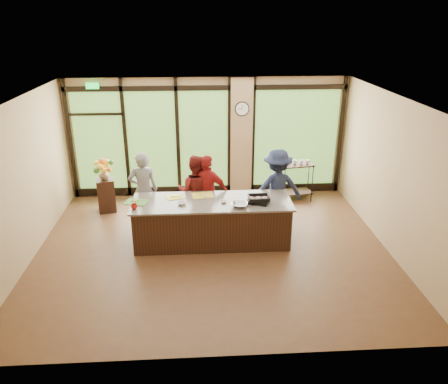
{
  "coord_description": "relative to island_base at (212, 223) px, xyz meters",
  "views": [
    {
      "loc": [
        -0.25,
        -7.73,
        4.38
      ],
      "look_at": [
        0.25,
        0.4,
        1.07
      ],
      "focal_mm": 35.0,
      "sensor_mm": 36.0,
      "label": 1
    }
  ],
  "objects": [
    {
      "name": "floor",
      "position": [
        0.0,
        -0.3,
        -0.44
      ],
      "size": [
        7.0,
        7.0,
        0.0
      ],
      "primitive_type": "plane",
      "color": "#52311D",
      "rests_on": "ground"
    },
    {
      "name": "ceiling",
      "position": [
        0.0,
        -0.3,
        2.56
      ],
      "size": [
        7.0,
        7.0,
        0.0
      ],
      "primitive_type": "plane",
      "rotation": [
        3.14,
        0.0,
        0.0
      ],
      "color": "silver",
      "rests_on": "back_wall"
    },
    {
      "name": "mixing_bowl",
      "position": [
        0.53,
        -0.31,
        0.52
      ],
      "size": [
        0.4,
        0.4,
        0.08
      ],
      "primitive_type": "imported",
      "rotation": [
        0.0,
        0.0,
        -0.29
      ],
      "color": "silver",
      "rests_on": "countertop"
    },
    {
      "name": "cook_midleft",
      "position": [
        -0.33,
        0.79,
        0.38
      ],
      "size": [
        0.9,
        0.76,
        1.64
      ],
      "primitive_type": "imported",
      "rotation": [
        0.0,
        0.0,
        2.95
      ],
      "color": "maroon",
      "rests_on": "floor"
    },
    {
      "name": "prep_bowl_far",
      "position": [
        -0.11,
        0.23,
        0.5
      ],
      "size": [
        0.17,
        0.17,
        0.03
      ],
      "primitive_type": "imported",
      "rotation": [
        0.0,
        0.0,
        -0.41
      ],
      "color": "white",
      "rests_on": "countertop"
    },
    {
      "name": "cutting_board_center",
      "position": [
        -0.75,
        0.24,
        0.49
      ],
      "size": [
        0.42,
        0.36,
        0.01
      ],
      "primitive_type": "cube",
      "rotation": [
        0.0,
        0.0,
        0.3
      ],
      "color": "yellow",
      "rests_on": "countertop"
    },
    {
      "name": "right_wall",
      "position": [
        3.5,
        -0.3,
        1.06
      ],
      "size": [
        0.0,
        6.0,
        6.0
      ],
      "primitive_type": "plane",
      "rotation": [
        1.57,
        0.0,
        -1.57
      ],
      "color": "tan",
      "rests_on": "floor"
    },
    {
      "name": "cook_right",
      "position": [
        1.45,
        0.74,
        0.43
      ],
      "size": [
        1.2,
        0.78,
        1.75
      ],
      "primitive_type": "imported",
      "rotation": [
        0.0,
        0.0,
        3.26
      ],
      "color": "#1C233D",
      "rests_on": "floor"
    },
    {
      "name": "flower_vase",
      "position": [
        -2.46,
        1.72,
        0.49
      ],
      "size": [
        0.31,
        0.31,
        0.25
      ],
      "primitive_type": "imported",
      "rotation": [
        0.0,
        0.0,
        0.37
      ],
      "color": "olive",
      "rests_on": "flower_stand"
    },
    {
      "name": "flower_stand",
      "position": [
        -2.46,
        1.72,
        -0.04
      ],
      "size": [
        0.49,
        0.49,
        0.8
      ],
      "primitive_type": "cube",
      "rotation": [
        0.0,
        0.0,
        0.26
      ],
      "color": "black",
      "rests_on": "floor"
    },
    {
      "name": "left_wall",
      "position": [
        -3.5,
        -0.3,
        1.06
      ],
      "size": [
        0.0,
        6.0,
        6.0
      ],
      "primitive_type": "plane",
      "rotation": [
        1.57,
        0.0,
        1.57
      ],
      "color": "tan",
      "rests_on": "floor"
    },
    {
      "name": "cutting_board_right",
      "position": [
        -0.18,
        0.3,
        0.49
      ],
      "size": [
        0.47,
        0.38,
        0.01
      ],
      "primitive_type": "cube",
      "rotation": [
        0.0,
        0.0,
        0.14
      ],
      "color": "yellow",
      "rests_on": "countertop"
    },
    {
      "name": "bar_cart",
      "position": [
        2.22,
        2.14,
        0.19
      ],
      "size": [
        0.82,
        0.55,
        1.04
      ],
      "rotation": [
        0.0,
        0.0,
        0.16
      ],
      "color": "black",
      "rests_on": "floor"
    },
    {
      "name": "cook_midright",
      "position": [
        -0.06,
        0.7,
        0.39
      ],
      "size": [
        1.05,
        0.7,
        1.65
      ],
      "primitive_type": "imported",
      "rotation": [
        0.0,
        0.0,
        2.81
      ],
      "color": "maroon",
      "rests_on": "floor"
    },
    {
      "name": "roasting_pan",
      "position": [
        0.93,
        -0.13,
        0.52
      ],
      "size": [
        0.5,
        0.45,
        0.07
      ],
      "primitive_type": "cube",
      "rotation": [
        0.0,
        0.0,
        -0.41
      ],
      "color": "black",
      "rests_on": "countertop"
    },
    {
      "name": "prep_bowl_near",
      "position": [
        -0.59,
        -0.13,
        0.51
      ],
      "size": [
        0.21,
        0.21,
        0.05
      ],
      "primitive_type": "imported",
      "rotation": [
        0.0,
        0.0,
        -0.34
      ],
      "color": "white",
      "rests_on": "countertop"
    },
    {
      "name": "red_ramekin",
      "position": [
        -1.5,
        -0.29,
        0.53
      ],
      "size": [
        0.16,
        0.16,
        0.1
      ],
      "primitive_type": "imported",
      "rotation": [
        0.0,
        0.0,
        -0.38
      ],
      "color": "#B51A12",
      "rests_on": "countertop"
    },
    {
      "name": "wall_clock",
      "position": [
        0.85,
        2.57,
        1.81
      ],
      "size": [
        0.36,
        0.04,
        0.36
      ],
      "color": "black",
      "rests_on": "window_wall"
    },
    {
      "name": "prep_bowl_mid",
      "position": [
        0.24,
        -0.09,
        0.5
      ],
      "size": [
        0.12,
        0.12,
        0.04
      ],
      "primitive_type": "imported",
      "rotation": [
        0.0,
        0.0,
        0.0
      ],
      "color": "white",
      "rests_on": "countertop"
    },
    {
      "name": "cook_left",
      "position": [
        -1.45,
        0.84,
        0.42
      ],
      "size": [
        0.66,
        0.46,
        1.71
      ],
      "primitive_type": "imported",
      "rotation": [
        0.0,
        0.0,
        3.23
      ],
      "color": "slate",
      "rests_on": "floor"
    },
    {
      "name": "island_base",
      "position": [
        0.0,
        0.0,
        0.0
      ],
      "size": [
        3.1,
        1.0,
        0.88
      ],
      "primitive_type": "cube",
      "color": "black",
      "rests_on": "floor"
    },
    {
      "name": "back_wall",
      "position": [
        0.0,
        2.7,
        1.06
      ],
      "size": [
        7.0,
        0.0,
        7.0
      ],
      "primitive_type": "plane",
      "rotation": [
        1.57,
        0.0,
        0.0
      ],
      "color": "tan",
      "rests_on": "floor"
    },
    {
      "name": "cutting_board_left",
      "position": [
        -1.5,
        0.03,
        0.49
      ],
      "size": [
        0.51,
        0.44,
        0.01
      ],
      "primitive_type": "cube",
      "rotation": [
        0.0,
        0.0,
        -0.28
      ],
      "color": "#477F2E",
      "rests_on": "countertop"
    },
    {
      "name": "countertop",
      "position": [
        0.0,
        0.0,
        0.46
      ],
      "size": [
        3.2,
        1.1,
        0.04
      ],
      "primitive_type": "cube",
      "color": "slate",
      "rests_on": "island_base"
    },
    {
      "name": "window_wall",
      "position": [
        0.16,
        2.65,
        0.95
      ],
      "size": [
        6.9,
        0.12,
        3.0
      ],
      "color": "tan",
      "rests_on": "floor"
    }
  ]
}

